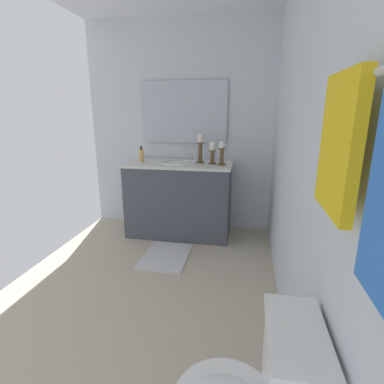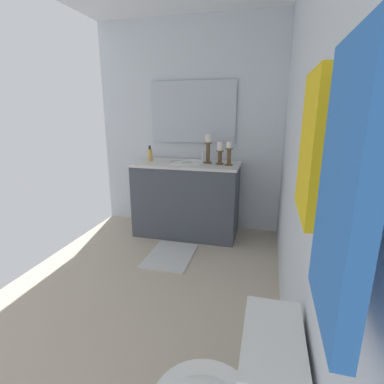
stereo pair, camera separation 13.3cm
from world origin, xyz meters
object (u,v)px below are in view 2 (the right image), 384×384
at_px(candle_holder_short, 220,153).
at_px(towel_center, 344,191).
at_px(towel_bar, 345,67).
at_px(vanity_cabinet, 187,199).
at_px(candle_holder_tall, 229,153).
at_px(sink_basin, 187,166).
at_px(candle_holder_mid, 208,148).
at_px(mirror, 193,112).
at_px(soap_bottle, 150,155).
at_px(towel_near_vanity, 311,146).
at_px(bath_mat, 171,255).

distance_m(candle_holder_short, towel_center, 2.85).
bearing_deg(towel_bar, vanity_cabinet, -158.49).
height_order(candle_holder_tall, candle_holder_short, candle_holder_tall).
xyz_separation_m(sink_basin, candle_holder_short, (0.00, 0.38, 0.17)).
xyz_separation_m(sink_basin, candle_holder_mid, (-0.04, 0.24, 0.21)).
bearing_deg(vanity_cabinet, candle_holder_tall, 84.78).
distance_m(mirror, towel_center, 3.21).
relative_size(candle_holder_mid, towel_center, 0.78).
relative_size(candle_holder_short, candle_holder_mid, 0.75).
bearing_deg(sink_basin, candle_holder_short, 89.88).
bearing_deg(sink_basin, vanity_cabinet, -90.00).
distance_m(soap_bottle, towel_center, 3.15).
bearing_deg(towel_near_vanity, candle_holder_mid, -162.67).
bearing_deg(candle_holder_tall, mirror, -123.68).
bearing_deg(candle_holder_short, towel_bar, 13.85).
height_order(soap_bottle, towel_near_vanity, towel_near_vanity).
xyz_separation_m(candle_holder_mid, towel_near_vanity, (2.43, 0.76, 0.31)).
height_order(sink_basin, towel_near_vanity, towel_near_vanity).
xyz_separation_m(towel_near_vanity, bath_mat, (-1.77, -1.00, -1.33)).
relative_size(towel_near_vanity, bath_mat, 0.62).
bearing_deg(mirror, towel_near_vanity, 20.50).
relative_size(towel_bar, towel_center, 1.83).
bearing_deg(towel_near_vanity, candle_holder_tall, -167.71).
bearing_deg(sink_basin, towel_bar, 21.49).
relative_size(mirror, towel_near_vanity, 2.76).
bearing_deg(towel_bar, candle_holder_mid, -163.49).
bearing_deg(vanity_cabinet, soap_bottle, -91.20).
distance_m(mirror, candle_holder_short, 0.64).
xyz_separation_m(mirror, towel_center, (3.05, 1.00, -0.09)).
xyz_separation_m(soap_bottle, towel_center, (2.78, 1.44, 0.39)).
xyz_separation_m(vanity_cabinet, towel_bar, (2.58, 1.02, 1.07)).
relative_size(mirror, candle_holder_mid, 3.18).
xyz_separation_m(towel_bar, bath_mat, (-1.95, -1.02, -1.50)).
height_order(vanity_cabinet, bath_mat, vanity_cabinet).
bearing_deg(towel_near_vanity, vanity_cabinet, -157.33).
bearing_deg(towel_near_vanity, towel_bar, 5.46).
relative_size(towel_bar, bath_mat, 1.25).
height_order(mirror, candle_holder_mid, mirror).
bearing_deg(towel_center, candle_holder_short, -167.41).
distance_m(candle_holder_tall, candle_holder_mid, 0.27).
bearing_deg(candle_holder_short, candle_holder_mid, -107.68).
height_order(towel_bar, towel_center, towel_center).
bearing_deg(towel_near_vanity, candle_holder_short, -165.51).
bearing_deg(soap_bottle, bath_mat, 35.13).
distance_m(sink_basin, towel_center, 2.98).
distance_m(candle_holder_tall, bath_mat, 1.24).
xyz_separation_m(mirror, candle_holder_short, (0.28, 0.38, -0.43)).
xyz_separation_m(candle_holder_mid, soap_bottle, (0.04, -0.68, -0.10)).
height_order(towel_center, bath_mat, towel_center).
bearing_deg(candle_holder_short, towel_near_vanity, 14.49).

